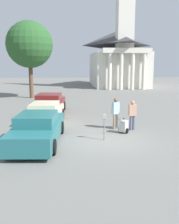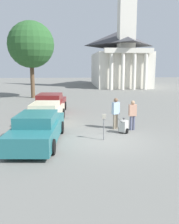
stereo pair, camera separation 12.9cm
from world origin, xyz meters
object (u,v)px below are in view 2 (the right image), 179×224
person_supervisor (133,113)px  church (120,53)px  equipment_cart (124,126)px  parked_car_teal (38,129)px  parked_car_cream (46,114)px  parking_meter (104,122)px  person_worker (116,111)px  parked_car_maroon (50,104)px

person_supervisor → church: bearing=-105.2°
equipment_cart → church: church is taller
parked_car_teal → church: size_ratio=0.22×
parked_car_teal → equipment_cart: size_ratio=5.32×
person_supervisor → parked_car_cream: bearing=-25.4°
parked_car_teal → parked_car_cream: (-0.00, 3.77, -0.03)m
parking_meter → person_supervisor: 2.58m
equipment_cart → church: 31.25m
parked_car_cream → person_supervisor: person_supervisor is taller
parking_meter → parked_car_teal: bearing=-176.5°
equipment_cart → church: size_ratio=0.04×
person_worker → church: size_ratio=0.07×
person_worker → parking_meter: bearing=38.4°
parked_car_maroon → parking_meter: parked_car_maroon is taller
parked_car_teal → person_worker: person_worker is taller
parked_car_maroon → person_worker: size_ratio=2.86×
parking_meter → equipment_cart: bearing=44.4°
parked_car_teal → church: (9.94, 31.70, 4.91)m
person_supervisor → parking_meter: bearing=38.6°
parked_car_maroon → person_worker: bearing=-45.8°
parked_car_teal → parked_car_cream: bearing=94.5°
parked_car_cream → parked_car_maroon: 3.45m
person_worker → parked_car_cream: bearing=-47.3°
parking_meter → church: (6.81, 31.51, 4.68)m
parked_car_maroon → person_worker: person_worker is taller
parked_car_cream → church: 30.06m
parked_car_teal → person_worker: size_ratio=2.98×
equipment_cart → church: bearing=117.4°
church → person_supervisor: bearing=-99.5°
church → person_worker: bearing=-101.3°
parked_car_teal → parking_meter: size_ratio=4.10×
person_worker → church: church is taller
parked_car_maroon → equipment_cart: 7.28m
equipment_cart → person_supervisor: bearing=81.9°
equipment_cart → person_worker: bearing=145.3°
parking_meter → church: size_ratio=0.05×
person_supervisor → equipment_cart: size_ratio=1.68×
person_worker → person_supervisor: size_ratio=1.07×
parked_car_teal → person_supervisor: bearing=26.3°
parked_car_teal → equipment_cart: 4.59m
equipment_cart → parked_car_teal: bearing=-124.5°
parked_car_maroon → person_worker: (4.08, -4.92, 0.32)m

